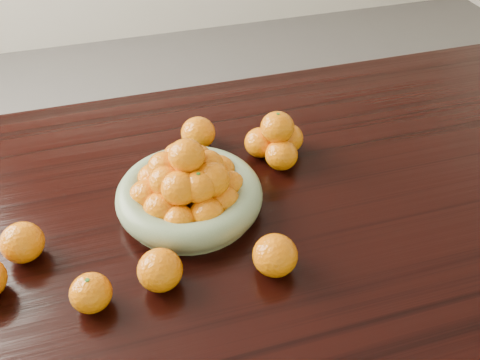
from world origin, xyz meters
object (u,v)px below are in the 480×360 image
object	(u,v)px
dining_table	(227,235)
fruit_bowl	(189,189)
orange_pyramid	(277,140)
loose_orange_0	(91,293)

from	to	relation	value
dining_table	fruit_bowl	xyz separation A→B (m)	(-0.07, 0.02, 0.14)
dining_table	orange_pyramid	bearing A→B (deg)	39.63
fruit_bowl	loose_orange_0	xyz separation A→B (m)	(-0.21, -0.20, -0.02)
dining_table	loose_orange_0	size ratio (longest dim) A/B	27.72
dining_table	fruit_bowl	world-z (taller)	fruit_bowl
orange_pyramid	loose_orange_0	size ratio (longest dim) A/B	1.93
fruit_bowl	orange_pyramid	world-z (taller)	fruit_bowl
fruit_bowl	loose_orange_0	bearing A→B (deg)	-137.36
orange_pyramid	fruit_bowl	bearing A→B (deg)	-154.03
dining_table	orange_pyramid	world-z (taller)	orange_pyramid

